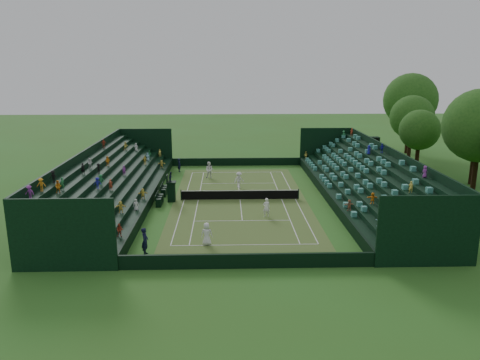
{
  "coord_description": "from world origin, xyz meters",
  "views": [
    {
      "loc": [
        -1.33,
        -44.23,
        13.07
      ],
      "look_at": [
        0.0,
        0.0,
        2.0
      ],
      "focal_mm": 35.0,
      "sensor_mm": 36.0,
      "label": 1
    }
  ],
  "objects_px": {
    "player_far_west": "(210,170)",
    "player_far_east": "(239,180)",
    "tennis_net": "(240,195)",
    "player_near_west": "(207,234)",
    "player_near_east": "(266,207)",
    "umpire_chair": "(171,189)"
  },
  "relations": [
    {
      "from": "player_far_west",
      "to": "player_far_east",
      "type": "height_order",
      "value": "player_far_west"
    },
    {
      "from": "tennis_net",
      "to": "player_far_east",
      "type": "height_order",
      "value": "player_far_east"
    },
    {
      "from": "player_near_west",
      "to": "tennis_net",
      "type": "bearing_deg",
      "value": -104.15
    },
    {
      "from": "player_near_east",
      "to": "player_far_east",
      "type": "relative_size",
      "value": 0.98
    },
    {
      "from": "player_near_east",
      "to": "player_far_east",
      "type": "xyz_separation_m",
      "value": [
        -2.12,
        9.95,
        0.02
      ]
    },
    {
      "from": "player_near_west",
      "to": "player_far_east",
      "type": "xyz_separation_m",
      "value": [
        2.83,
        16.38,
        0.01
      ]
    },
    {
      "from": "player_near_east",
      "to": "player_far_east",
      "type": "bearing_deg",
      "value": -85.54
    },
    {
      "from": "umpire_chair",
      "to": "player_far_west",
      "type": "xyz_separation_m",
      "value": [
        3.4,
        9.34,
        -0.28
      ]
    },
    {
      "from": "tennis_net",
      "to": "player_far_east",
      "type": "distance_m",
      "value": 4.62
    },
    {
      "from": "player_near_west",
      "to": "player_far_west",
      "type": "height_order",
      "value": "player_far_west"
    },
    {
      "from": "tennis_net",
      "to": "umpire_chair",
      "type": "relative_size",
      "value": 3.97
    },
    {
      "from": "player_near_west",
      "to": "player_far_west",
      "type": "bearing_deg",
      "value": -89.4
    },
    {
      "from": "tennis_net",
      "to": "player_near_east",
      "type": "height_order",
      "value": "player_near_east"
    },
    {
      "from": "umpire_chair",
      "to": "player_near_east",
      "type": "relative_size",
      "value": 1.72
    },
    {
      "from": "umpire_chair",
      "to": "player_near_west",
      "type": "relative_size",
      "value": 1.7
    },
    {
      "from": "umpire_chair",
      "to": "player_far_west",
      "type": "bearing_deg",
      "value": 70.02
    },
    {
      "from": "player_near_west",
      "to": "player_near_east",
      "type": "distance_m",
      "value": 8.11
    },
    {
      "from": "umpire_chair",
      "to": "player_far_east",
      "type": "xyz_separation_m",
      "value": [
        6.71,
        4.97,
        -0.38
      ]
    },
    {
      "from": "tennis_net",
      "to": "umpire_chair",
      "type": "distance_m",
      "value": 6.74
    },
    {
      "from": "player_far_west",
      "to": "player_far_east",
      "type": "distance_m",
      "value": 5.49
    },
    {
      "from": "tennis_net",
      "to": "player_far_west",
      "type": "bearing_deg",
      "value": 110.13
    },
    {
      "from": "player_near_west",
      "to": "player_near_east",
      "type": "bearing_deg",
      "value": -128.35
    }
  ]
}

